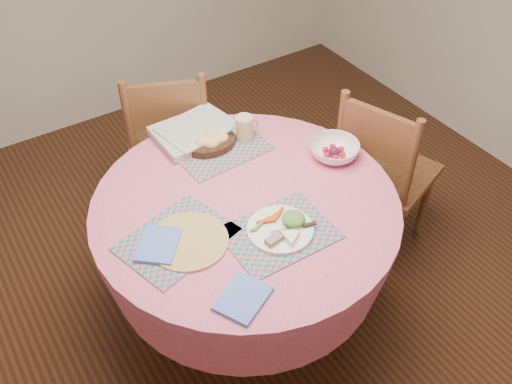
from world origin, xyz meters
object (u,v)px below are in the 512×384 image
Objects in this scene: chair_back at (170,141)px; latte_mug at (245,128)px; chair_right at (382,171)px; fruit_bowl at (334,150)px; wicker_trivet at (188,241)px; dinner_plate at (283,228)px; dining_table at (246,236)px; bread_bowl at (211,141)px.

chair_back is 8.14× the size of latte_mug.
chair_right reaches higher than fruit_bowl.
wicker_trivet is 1.19× the size of dinner_plate.
chair_back is at bearing 86.05° from dining_table.
bread_bowl is 1.97× the size of latte_mug.
chair_right is 1.10m from chair_back.
chair_right reaches higher than latte_mug.
fruit_bowl is at bearing 4.63° from dining_table.
chair_back reaches higher than latte_mug.
latte_mug is at bearing 71.56° from dinner_plate.
chair_right is at bearing 156.93° from chair_back.
bread_bowl reaches higher than fruit_bowl.
chair_right is at bearing -26.24° from latte_mug.
chair_back is (0.06, 0.85, -0.06)m from dining_table.
wicker_trivet is 1.30× the size of bread_bowl.
chair_right is at bearing 2.79° from fruit_bowl.
latte_mug is at bearing -10.68° from bread_bowl.
dining_table is 0.85m from chair_back.
latte_mug is 0.51× the size of fruit_bowl.
chair_right is 8.13× the size of latte_mug.
dinner_plate is at bearing -150.45° from fruit_bowl.
chair_right is (0.82, 0.06, -0.06)m from dining_table.
chair_right is 1.15m from wicker_trivet.
fruit_bowl is at bearing 7.99° from wicker_trivet.
bread_bowl is at bearing 169.32° from latte_mug.
fruit_bowl reaches higher than dining_table.
bread_bowl is at bearing 80.63° from dining_table.
dinner_plate reaches higher than wicker_trivet.
dining_table is at bearing 13.33° from wicker_trivet.
wicker_trivet is at bearing -140.47° from latte_mug.
latte_mug is (-0.61, 0.30, 0.32)m from chair_right.
dining_table is 0.53m from fruit_bowl.
bread_bowl reaches higher than wicker_trivet.
chair_right reaches higher than wicker_trivet.
dinner_plate is (0.32, -0.15, 0.02)m from wicker_trivet.
latte_mug is at bearing 58.16° from dining_table.
chair_right is 0.88m from bread_bowl.
latte_mug reaches higher than fruit_bowl.
fruit_bowl is at bearing -39.70° from bread_bowl.
fruit_bowl is (-0.35, -0.02, 0.29)m from chair_right.
bread_bowl is at bearing 47.04° from chair_right.
latte_mug reaches higher than wicker_trivet.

